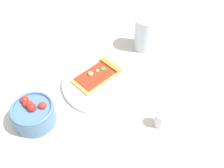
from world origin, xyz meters
name	(u,v)px	position (x,y,z in m)	size (l,w,h in m)	color
ground_plane	(89,76)	(0.00, 0.00, 0.00)	(2.40, 2.40, 0.00)	beige
plate	(102,83)	(-0.02, -0.05, 0.01)	(0.26, 0.26, 0.01)	white
pizza_slice_main	(99,74)	(0.00, -0.03, 0.02)	(0.17, 0.14, 0.02)	gold
salad_bowl	(34,113)	(-0.21, 0.08, 0.03)	(0.12, 0.12, 0.08)	#4C7299
soda_glass	(145,34)	(0.21, -0.13, 0.06)	(0.08, 0.08, 0.12)	silver
pepper_shaker	(161,118)	(-0.11, -0.26, 0.03)	(0.03, 0.03, 0.06)	silver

